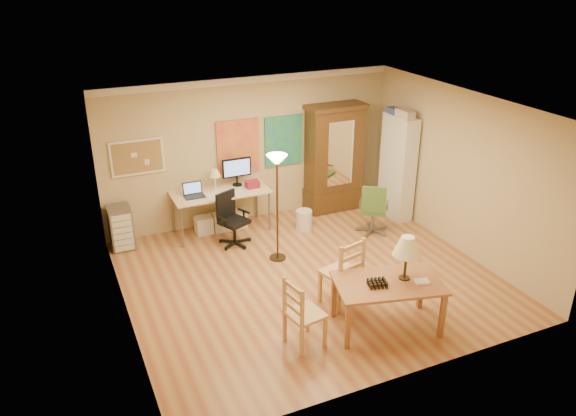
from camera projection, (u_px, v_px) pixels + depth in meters
name	position (u px, v px, depth m)	size (l,w,h in m)	color
floor	(309.00, 277.00, 8.78)	(5.50, 5.50, 0.00)	#975635
crown_molding	(249.00, 80.00, 9.77)	(5.50, 0.08, 0.12)	white
corkboard	(137.00, 157.00, 9.47)	(0.90, 0.04, 0.62)	#A3844D
art_panel_left	(238.00, 147.00, 10.17)	(0.80, 0.04, 1.00)	gold
art_panel_right	(284.00, 141.00, 10.50)	(0.75, 0.04, 0.95)	teal
dining_table	(395.00, 272.00, 7.31)	(1.56, 1.15, 1.31)	#965431
ladder_chair_back	(343.00, 274.00, 7.92)	(0.59, 0.57, 1.06)	tan
ladder_chair_left	(303.00, 315.00, 7.08)	(0.49, 0.51, 0.96)	tan
torchiere_lamp	(277.00, 177.00, 8.76)	(0.33, 0.33, 1.81)	#3B2817
computer_desk	(222.00, 206.00, 10.13)	(1.72, 0.75, 1.30)	beige
office_chair_black	(233.00, 231.00, 9.72)	(0.58, 0.58, 0.94)	black
office_chair_green	(373.00, 220.00, 10.12)	(0.61, 0.61, 0.96)	slate
drawer_cart	(121.00, 228.00, 9.55)	(0.38, 0.45, 0.75)	slate
armoire	(334.00, 165.00, 10.89)	(1.14, 0.54, 2.09)	#3E2410
bookshelf	(398.00, 167.00, 10.55)	(0.29, 0.79, 1.97)	white
wastebin	(304.00, 220.00, 10.29)	(0.30, 0.30, 0.37)	silver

